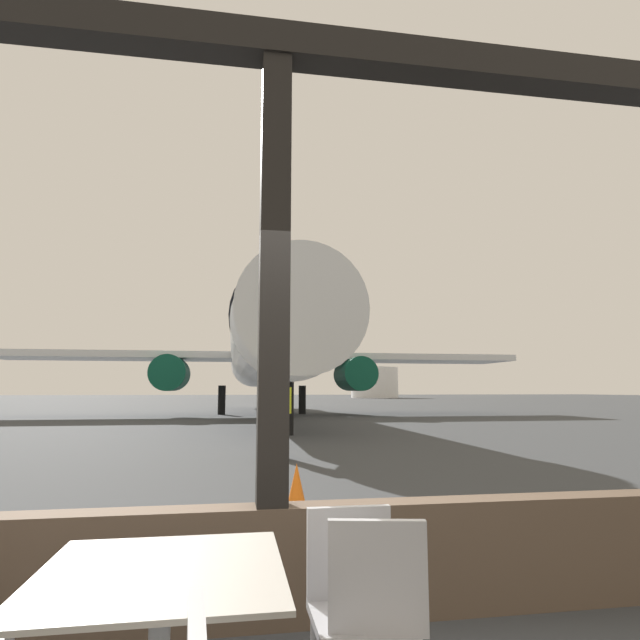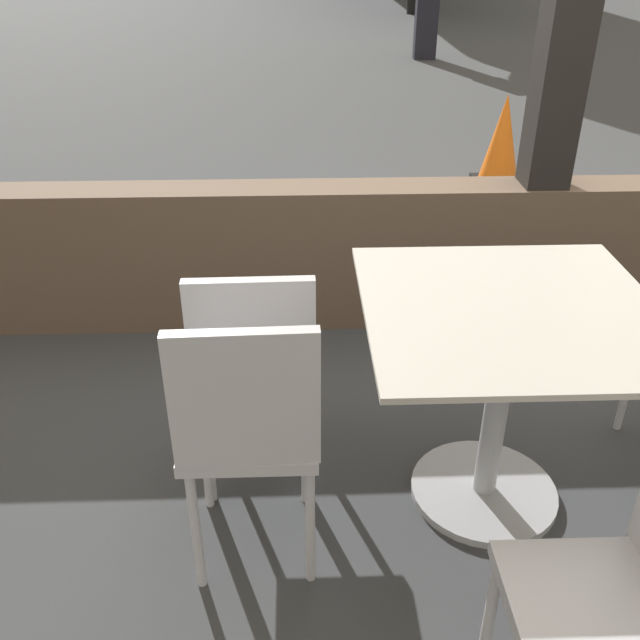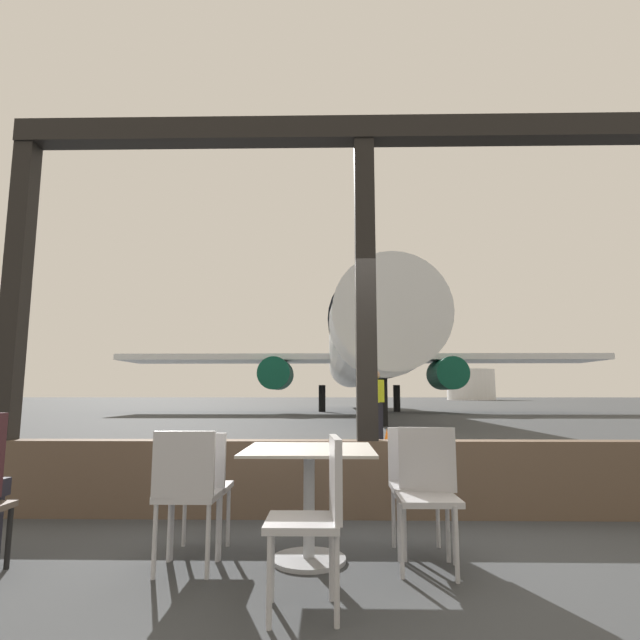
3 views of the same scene
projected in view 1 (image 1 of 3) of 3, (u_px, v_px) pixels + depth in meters
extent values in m
plane|color=#383A3D|center=(235.00, 408.00, 42.34)|extent=(220.00, 220.00, 0.00)
cube|color=brown|center=(271.00, 565.00, 3.28)|extent=(7.34, 0.24, 0.71)
cube|color=black|center=(277.00, 45.00, 3.75)|extent=(7.34, 0.24, 0.24)
cube|color=black|center=(274.00, 323.00, 3.49)|extent=(0.20, 0.20, 3.79)
cube|color=#ADA89E|center=(162.00, 572.00, 1.98)|extent=(0.91, 0.91, 0.02)
cube|color=#B2B2B7|center=(358.00, 619.00, 2.25)|extent=(0.40, 0.40, 0.04)
cube|color=#B2B2B7|center=(349.00, 551.00, 2.45)|extent=(0.40, 0.04, 0.41)
cube|color=#B2B2B7|center=(377.00, 577.00, 2.10)|extent=(0.40, 0.12, 0.44)
cylinder|color=silver|center=(264.00, 352.00, 30.38)|extent=(3.87, 28.64, 3.87)
cone|color=silver|center=(297.00, 314.00, 15.11)|extent=(3.67, 2.60, 3.67)
cylinder|color=black|center=(290.00, 318.00, 16.98)|extent=(3.94, 0.90, 3.94)
cube|color=silver|center=(123.00, 356.00, 29.27)|extent=(13.81, 4.20, 0.36)
cube|color=silver|center=(393.00, 359.00, 31.84)|extent=(13.81, 4.20, 0.36)
cylinder|color=#0C4C38|center=(170.00, 373.00, 28.22)|extent=(1.90, 3.20, 1.90)
cylinder|color=#0C4C38|center=(355.00, 374.00, 29.90)|extent=(1.90, 3.20, 1.90)
cube|color=#0C4C38|center=(256.00, 311.00, 43.48)|extent=(0.36, 4.40, 5.20)
cylinder|color=black|center=(288.00, 408.00, 16.89)|extent=(0.36, 0.36, 1.70)
cylinder|color=black|center=(222.00, 400.00, 30.81)|extent=(0.44, 0.44, 1.70)
cylinder|color=black|center=(302.00, 400.00, 31.60)|extent=(0.44, 0.44, 1.70)
cube|color=black|center=(281.00, 436.00, 11.04)|extent=(0.32, 0.20, 0.95)
cube|color=yellow|center=(281.00, 400.00, 11.14)|extent=(0.40, 0.22, 0.55)
sphere|color=tan|center=(282.00, 381.00, 11.20)|extent=(0.22, 0.22, 0.22)
cylinder|color=yellow|center=(284.00, 402.00, 10.91)|extent=(0.09, 0.09, 0.52)
cylinder|color=yellow|center=(280.00, 401.00, 11.37)|extent=(0.09, 0.09, 0.52)
cone|color=orange|center=(297.00, 497.00, 5.40)|extent=(0.32, 0.32, 0.69)
cube|color=black|center=(296.00, 531.00, 5.35)|extent=(0.36, 0.36, 0.03)
cylinder|color=white|center=(375.00, 383.00, 94.68)|extent=(8.50, 8.50, 5.48)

